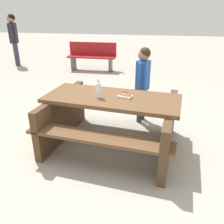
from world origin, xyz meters
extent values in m
plane|color=#ADA599|center=(0.00, 0.00, 0.00)|extent=(30.00, 30.00, 0.00)
cube|color=brown|center=(0.00, 0.00, 0.72)|extent=(1.88, 0.98, 0.05)
cube|color=brown|center=(0.07, 0.56, 0.43)|extent=(1.82, 0.50, 0.04)
cube|color=brown|center=(-0.07, -0.56, 0.43)|extent=(1.82, 0.50, 0.04)
cube|color=#4D3520|center=(0.77, -0.10, 0.35)|extent=(0.27, 1.40, 0.70)
cube|color=#4D3520|center=(-0.77, 0.10, 0.35)|extent=(0.27, 1.40, 0.70)
cylinder|color=silver|center=(-0.17, -0.07, 0.85)|extent=(0.07, 0.07, 0.20)
cone|color=silver|center=(-0.17, -0.07, 0.97)|extent=(0.07, 0.07, 0.04)
cylinder|color=silver|center=(-0.17, -0.07, 1.00)|extent=(0.04, 0.04, 0.02)
cube|color=white|center=(0.18, -0.01, 0.77)|extent=(0.20, 0.15, 0.03)
cube|color=#D8B272|center=(0.18, -0.01, 0.80)|extent=(0.16, 0.09, 0.04)
cylinder|color=maroon|center=(0.18, -0.01, 0.82)|extent=(0.14, 0.06, 0.03)
ellipsoid|color=maroon|center=(0.18, -0.01, 0.83)|extent=(0.07, 0.04, 0.01)
cylinder|color=#3F334C|center=(0.33, 0.83, 0.29)|extent=(0.09, 0.09, 0.58)
cylinder|color=#3F334C|center=(0.38, 0.95, 0.29)|extent=(0.09, 0.09, 0.58)
cube|color=#2659B2|center=(0.36, 0.89, 0.82)|extent=(0.24, 0.24, 0.49)
cylinder|color=#2659B2|center=(0.31, 0.78, 0.84)|extent=(0.07, 0.07, 0.41)
cylinder|color=#2659B2|center=(0.40, 1.01, 0.84)|extent=(0.07, 0.07, 0.41)
sphere|color=#997051|center=(0.36, 0.89, 1.16)|extent=(0.19, 0.19, 0.19)
sphere|color=#331E14|center=(0.37, 0.89, 1.18)|extent=(0.18, 0.18, 0.18)
cube|color=maroon|center=(-1.40, 4.25, 0.43)|extent=(1.50, 0.40, 0.04)
cube|color=maroon|center=(-1.40, 4.43, 0.65)|extent=(1.50, 0.04, 0.40)
cube|color=#4C4C51|center=(-2.00, 4.25, 0.21)|extent=(0.06, 0.36, 0.41)
cube|color=#4C4C51|center=(-0.80, 4.25, 0.21)|extent=(0.06, 0.36, 0.41)
cylinder|color=#3F334C|center=(-4.09, 4.44, 0.37)|extent=(0.12, 0.12, 0.75)
cylinder|color=#3F334C|center=(-4.14, 4.60, 0.37)|extent=(0.12, 0.12, 0.75)
cube|color=#26262D|center=(-4.12, 4.52, 1.06)|extent=(0.29, 0.31, 0.63)
cylinder|color=#26262D|center=(-4.07, 4.37, 1.10)|extent=(0.09, 0.09, 0.54)
cylinder|color=#26262D|center=(-4.16, 4.67, 1.10)|extent=(0.09, 0.09, 0.54)
sphere|color=#997051|center=(-4.12, 4.52, 1.50)|extent=(0.25, 0.25, 0.25)
sphere|color=black|center=(-4.10, 4.52, 1.54)|extent=(0.24, 0.24, 0.24)
camera|label=1|loc=(0.52, -2.91, 1.84)|focal=37.72mm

